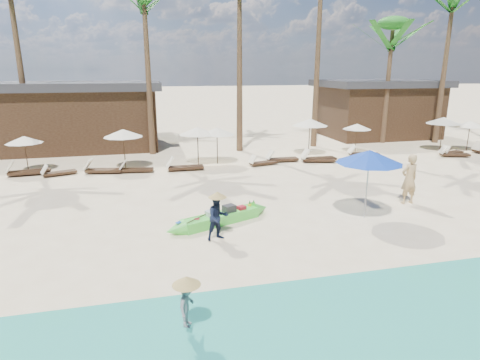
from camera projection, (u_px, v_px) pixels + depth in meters
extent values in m
plane|color=beige|center=(277.00, 239.00, 12.38)|extent=(240.00, 240.00, 0.00)
cube|color=tan|center=(360.00, 343.00, 7.69)|extent=(240.00, 4.50, 0.01)
cube|color=#49D340|center=(221.00, 219.00, 13.64)|extent=(2.85, 1.63, 0.34)
cube|color=white|center=(221.00, 218.00, 13.63)|extent=(2.43, 1.33, 0.15)
cube|color=#262628|center=(229.00, 209.00, 13.78)|extent=(0.49, 0.44, 0.31)
cube|color=silver|center=(211.00, 214.00, 13.41)|extent=(0.39, 0.37, 0.25)
cube|color=#A91625|center=(242.00, 209.00, 14.03)|extent=(0.33, 0.31, 0.20)
cylinder|color=#A91625|center=(197.00, 220.00, 13.13)|extent=(0.20, 0.20, 0.08)
cylinder|color=#262628|center=(192.00, 222.00, 12.94)|extent=(0.18, 0.18, 0.07)
sphere|color=tan|center=(184.00, 223.00, 12.81)|extent=(0.16, 0.16, 0.16)
cylinder|color=yellow|center=(250.00, 206.00, 14.38)|extent=(0.13, 0.13, 0.16)
cylinder|color=yellow|center=(254.00, 205.00, 14.49)|extent=(0.13, 0.13, 0.16)
imported|color=tan|center=(409.00, 179.00, 15.47)|extent=(0.76, 0.53, 1.97)
imported|color=#121A32|center=(218.00, 218.00, 12.20)|extent=(0.80, 0.69, 1.42)
imported|color=gray|center=(187.00, 304.00, 7.79)|extent=(0.56, 0.71, 0.96)
cylinder|color=#99999E|center=(367.00, 185.00, 13.91)|extent=(0.05, 0.05, 2.37)
cone|color=#1239AA|center=(369.00, 157.00, 13.64)|extent=(2.27, 2.27, 0.46)
cylinder|color=#3D2A19|center=(26.00, 155.00, 20.37)|extent=(0.04, 0.04, 1.79)
cone|color=#ECE2C7|center=(24.00, 140.00, 20.16)|extent=(1.79, 1.79, 0.36)
cube|color=#3D2A19|center=(29.00, 172.00, 19.87)|extent=(1.95, 0.79, 0.13)
cube|color=#ECE2C7|center=(9.00, 167.00, 19.52)|extent=(0.48, 0.65, 0.55)
cube|color=#3D2A19|center=(60.00, 173.00, 19.84)|extent=(1.62, 0.98, 0.11)
cube|color=#ECE2C7|center=(44.00, 169.00, 19.41)|extent=(0.49, 0.58, 0.45)
cylinder|color=#3D2A19|center=(124.00, 150.00, 21.00)|extent=(0.05, 0.05, 2.03)
cone|color=#ECE2C7|center=(123.00, 133.00, 20.77)|extent=(2.03, 2.03, 0.41)
cube|color=#3D2A19|center=(104.00, 170.00, 20.23)|extent=(1.87, 0.93, 0.13)
cube|color=#ECE2C7|center=(88.00, 164.00, 20.12)|extent=(0.51, 0.65, 0.52)
cube|color=#3D2A19|center=(137.00, 170.00, 20.43)|extent=(1.64, 0.72, 0.11)
cube|color=#ECE2C7|center=(123.00, 165.00, 20.28)|extent=(0.42, 0.56, 0.46)
cylinder|color=#3D2A19|center=(198.00, 146.00, 21.91)|extent=(0.05, 0.05, 2.02)
cone|color=#ECE2C7|center=(197.00, 131.00, 21.68)|extent=(2.02, 2.02, 0.40)
cube|color=#3D2A19|center=(186.00, 167.00, 20.83)|extent=(1.83, 0.62, 0.13)
cube|color=#ECE2C7|center=(170.00, 162.00, 20.58)|extent=(0.42, 0.59, 0.53)
cylinder|color=#3D2A19|center=(217.00, 146.00, 22.11)|extent=(0.05, 0.05, 1.96)
cone|color=#ECE2C7|center=(217.00, 131.00, 21.89)|extent=(1.96, 1.96, 0.39)
cube|color=#3D2A19|center=(264.00, 163.00, 21.97)|extent=(1.61, 0.81, 0.11)
cube|color=#ECE2C7|center=(253.00, 159.00, 21.61)|extent=(0.44, 0.56, 0.45)
cube|color=#3D2A19|center=(283.00, 159.00, 22.76)|extent=(1.75, 0.59, 0.12)
cube|color=#ECE2C7|center=(270.00, 155.00, 22.51)|extent=(0.40, 0.57, 0.51)
cylinder|color=#3D2A19|center=(309.00, 137.00, 24.36)|extent=(0.05, 0.05, 2.17)
cone|color=#ECE2C7|center=(310.00, 122.00, 24.12)|extent=(2.17, 2.17, 0.43)
cube|color=#3D2A19|center=(318.00, 160.00, 22.66)|extent=(1.84, 1.00, 0.12)
cube|color=#ECE2C7|center=(305.00, 154.00, 22.60)|extent=(0.53, 0.65, 0.51)
cube|color=#3D2A19|center=(319.00, 159.00, 22.82)|extent=(1.92, 0.67, 0.13)
cube|color=#ECE2C7|center=(305.00, 154.00, 22.57)|extent=(0.44, 0.63, 0.55)
cylinder|color=#3D2A19|center=(356.00, 139.00, 25.20)|extent=(0.04, 0.04, 1.76)
cone|color=#ECE2C7|center=(357.00, 127.00, 25.00)|extent=(1.76, 1.76, 0.35)
cube|color=#3D2A19|center=(364.00, 154.00, 24.15)|extent=(1.83, 0.92, 0.12)
cube|color=#ECE2C7|center=(352.00, 149.00, 24.05)|extent=(0.50, 0.64, 0.51)
cylinder|color=#3D2A19|center=(442.00, 135.00, 25.62)|extent=(0.05, 0.05, 2.11)
cone|color=#ECE2C7|center=(444.00, 120.00, 25.38)|extent=(2.11, 2.11, 0.42)
cube|color=#3D2A19|center=(452.00, 153.00, 24.65)|extent=(1.65, 0.88, 0.11)
cube|color=#ECE2C7|center=(445.00, 149.00, 24.26)|extent=(0.47, 0.58, 0.46)
cube|color=#3D2A19|center=(455.00, 155.00, 24.06)|extent=(1.71, 0.99, 0.12)
cube|color=#ECE2C7|center=(443.00, 150.00, 24.04)|extent=(0.51, 0.61, 0.48)
cylinder|color=#3D2A19|center=(468.00, 136.00, 25.71)|extent=(0.05, 0.05, 1.87)
cone|color=#ECE2C7|center=(470.00, 124.00, 25.50)|extent=(1.87, 1.87, 0.37)
cube|color=#ECE2C7|center=(478.00, 146.00, 25.00)|extent=(0.42, 0.59, 0.53)
cone|color=brown|center=(20.00, 63.00, 22.73)|extent=(0.40, 0.40, 10.89)
cone|color=brown|center=(148.00, 70.00, 23.67)|extent=(0.40, 0.40, 10.08)
cone|color=brown|center=(240.00, 60.00, 24.50)|extent=(0.40, 0.40, 11.26)
cone|color=brown|center=(318.00, 45.00, 25.78)|extent=(0.40, 0.40, 13.16)
cone|color=brown|center=(388.00, 85.00, 27.79)|extent=(0.40, 0.40, 8.07)
ellipsoid|color=#1A6519|center=(393.00, 23.00, 26.72)|extent=(2.08, 2.08, 0.88)
cone|color=brown|center=(445.00, 66.00, 27.50)|extent=(0.40, 0.40, 10.64)
cube|color=#3D2A19|center=(78.00, 119.00, 26.49)|extent=(10.00, 6.00, 3.80)
cube|color=#2D2D33|center=(75.00, 86.00, 25.92)|extent=(10.80, 6.60, 0.50)
cube|color=#3D2A19|center=(376.00, 111.00, 31.42)|extent=(8.00, 6.00, 3.80)
cube|color=#2D2D33|center=(379.00, 83.00, 30.84)|extent=(8.80, 6.60, 0.50)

